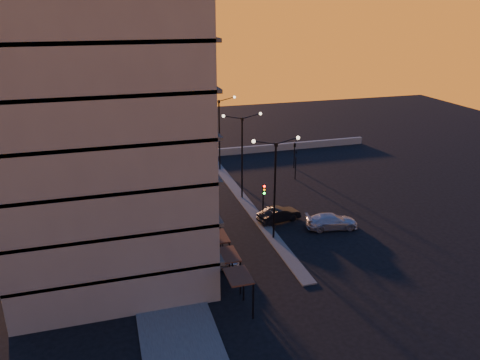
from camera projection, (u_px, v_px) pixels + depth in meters
name	position (u px, v px, depth m)	size (l,w,h in m)	color
ground	(273.00, 238.00, 42.68)	(120.00, 120.00, 0.00)	black
sidewalk_west	(152.00, 234.00, 43.47)	(5.00, 40.00, 0.12)	#474745
median	(242.00, 198.00, 51.65)	(1.20, 36.00, 0.12)	#474745
parapet	(223.00, 152.00, 66.41)	(44.00, 0.50, 1.00)	gray
building	(101.00, 120.00, 34.85)	(14.35, 17.08, 25.00)	slate
streetlamp_near	(275.00, 181.00, 40.73)	(4.32, 0.32, 9.51)	black
streetlamp_mid	(242.00, 150.00, 49.72)	(4.32, 0.32, 9.51)	black
streetlamp_far	(219.00, 128.00, 58.72)	(4.32, 0.32, 9.51)	black
traffic_light_main	(264.00, 198.00, 44.25)	(0.28, 0.44, 4.25)	black
signal_east_a	(296.00, 164.00, 56.72)	(0.13, 0.16, 3.60)	black
signal_east_b	(295.00, 145.00, 60.31)	(0.42, 1.99, 3.60)	black
car_hatchback	(213.00, 260.00, 37.61)	(1.74, 4.34, 1.48)	#B6B9BF
car_sedan	(279.00, 214.00, 45.90)	(1.52, 4.36, 1.44)	black
car_wagon	(332.00, 221.00, 44.43)	(2.01, 4.95, 1.44)	#AEAFB7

